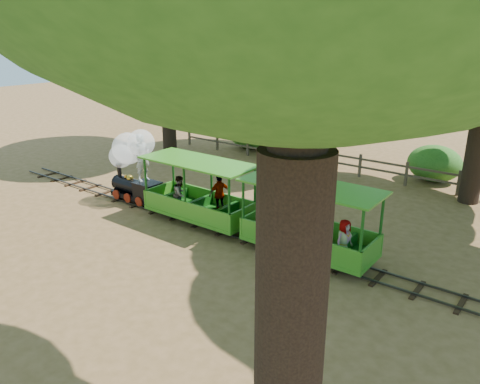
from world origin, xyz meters
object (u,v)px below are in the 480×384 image
Objects in this scene: fence at (339,160)px; carriage_rear at (308,229)px; locomotive at (132,160)px; carriage_front at (199,199)px.

carriage_rear is at bearing -70.07° from fence.
locomotive is 7.32m from carriage_rear.
locomotive is at bearing 179.48° from carriage_rear.
carriage_front is 4.01m from carriage_rear.
locomotive reaches higher than fence.
carriage_front is 8.09m from fence.
carriage_front is 0.21× the size of fence.
locomotive reaches higher than carriage_front.
fence is at bearing 82.06° from carriage_front.
fence is (1.12, 8.00, -0.25)m from carriage_front.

